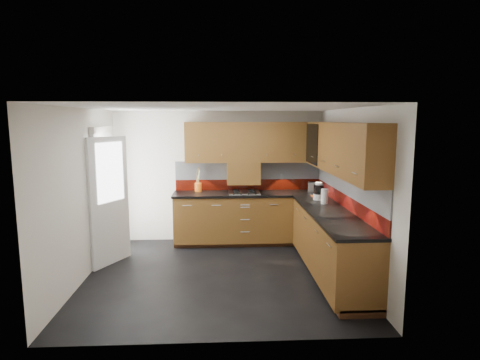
{
  "coord_description": "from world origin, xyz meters",
  "views": [
    {
      "loc": [
        0.02,
        -5.58,
        2.23
      ],
      "look_at": [
        0.34,
        0.65,
        1.3
      ],
      "focal_mm": 30.0,
      "sensor_mm": 36.0,
      "label": 1
    }
  ],
  "objects": [
    {
      "name": "gas_hob",
      "position": [
        0.45,
        1.47,
        0.95
      ],
      "size": [
        0.55,
        0.49,
        0.04
      ],
      "color": "silver",
      "rests_on": "countertop"
    },
    {
      "name": "orange_cloth",
      "position": [
        1.64,
        1.08,
        0.95
      ],
      "size": [
        0.14,
        0.12,
        0.01
      ],
      "primitive_type": "cube",
      "rotation": [
        0.0,
        0.0,
        -0.03
      ],
      "color": "#D85518",
      "rests_on": "countertop"
    },
    {
      "name": "backsplash",
      "position": [
        1.28,
        0.93,
        1.21
      ],
      "size": [
        2.7,
        3.2,
        0.54
      ],
      "color": "maroon",
      "rests_on": "countertop"
    },
    {
      "name": "food_processor",
      "position": [
        1.63,
        0.8,
        1.07
      ],
      "size": [
        0.17,
        0.17,
        0.29
      ],
      "color": "white",
      "rests_on": "countertop"
    },
    {
      "name": "glass_cabinet",
      "position": [
        1.71,
        1.07,
        1.87
      ],
      "size": [
        0.32,
        0.8,
        0.66
      ],
      "color": "black",
      "rests_on": "room"
    },
    {
      "name": "extractor_hood",
      "position": [
        0.45,
        1.64,
        1.28
      ],
      "size": [
        0.6,
        0.33,
        0.4
      ],
      "primitive_type": "cube",
      "color": "#5C3514",
      "rests_on": "room"
    },
    {
      "name": "back_door",
      "position": [
        -1.78,
        0.75,
        1.03
      ],
      "size": [
        0.42,
        1.19,
        2.04
      ],
      "color": "white",
      "rests_on": "room"
    },
    {
      "name": "utensil_pot",
      "position": [
        -0.38,
        1.67,
        1.04
      ],
      "size": [
        0.13,
        0.13,
        0.45
      ],
      "color": "orange",
      "rests_on": "countertop"
    },
    {
      "name": "base_cabinets",
      "position": [
        1.07,
        0.72,
        0.44
      ],
      "size": [
        2.7,
        3.2,
        0.95
      ],
      "color": "#5C3514",
      "rests_on": "room"
    },
    {
      "name": "countertop",
      "position": [
        1.05,
        0.7,
        0.92
      ],
      "size": [
        2.72,
        3.22,
        0.04
      ],
      "color": "black",
      "rests_on": "base_cabinets"
    },
    {
      "name": "room",
      "position": [
        0.0,
        0.0,
        1.5
      ],
      "size": [
        4.0,
        3.8,
        2.64
      ],
      "color": "black"
    },
    {
      "name": "toaster",
      "position": [
        1.75,
        1.54,
        1.03
      ],
      "size": [
        0.28,
        0.21,
        0.18
      ],
      "color": "silver",
      "rests_on": "countertop"
    },
    {
      "name": "paper_towel",
      "position": [
        1.65,
        0.49,
        1.06
      ],
      "size": [
        0.14,
        0.14,
        0.23
      ],
      "primitive_type": "cylinder",
      "rotation": [
        0.0,
        0.0,
        -0.29
      ],
      "color": "white",
      "rests_on": "countertop"
    },
    {
      "name": "upper_cabinets",
      "position": [
        1.23,
        0.78,
        1.84
      ],
      "size": [
        2.5,
        3.2,
        0.72
      ],
      "color": "#5C3514",
      "rests_on": "room"
    }
  ]
}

